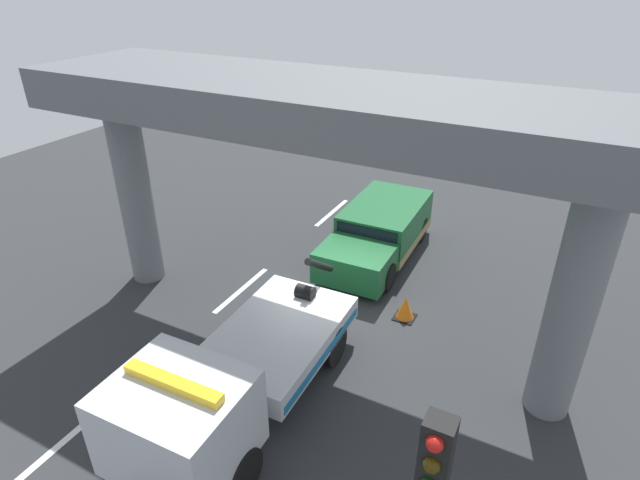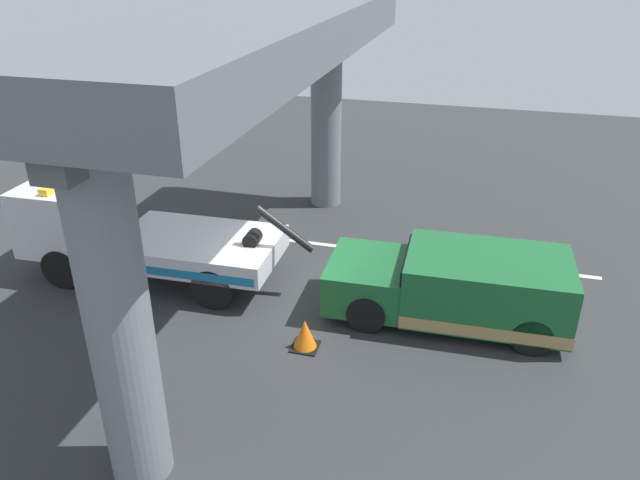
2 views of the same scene
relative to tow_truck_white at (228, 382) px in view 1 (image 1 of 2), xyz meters
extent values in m
cube|color=#2D3033|center=(-4.26, -0.02, -1.25)|extent=(60.00, 40.00, 0.10)
cube|color=silver|center=(-10.26, -2.78, -1.20)|extent=(2.60, 0.16, 0.01)
cube|color=silver|center=(-4.26, -2.78, -1.20)|extent=(2.60, 0.16, 0.01)
cube|color=silver|center=(1.74, -2.78, -1.20)|extent=(2.60, 0.16, 0.01)
cube|color=silver|center=(-1.93, -0.05, -0.28)|extent=(3.90, 2.50, 0.55)
cube|color=silver|center=(1.40, 0.03, 0.27)|extent=(2.11, 2.36, 1.65)
cube|color=black|center=(2.01, 0.05, 0.64)|extent=(0.12, 2.21, 0.66)
cube|color=#196B9E|center=(-1.96, 1.15, -0.36)|extent=(3.65, 0.11, 0.20)
cylinder|color=black|center=(-4.12, -0.11, 0.46)|extent=(1.42, 0.22, 1.07)
cylinder|color=black|center=(-3.31, -0.09, 0.12)|extent=(0.37, 0.46, 0.36)
cube|color=yellow|center=(1.40, 0.03, 1.18)|extent=(0.29, 1.93, 0.16)
cylinder|color=black|center=(1.17, 1.07, -0.70)|extent=(1.01, 0.35, 1.00)
cylinder|color=black|center=(1.23, -1.01, -0.70)|extent=(1.01, 0.35, 1.00)
cylinder|color=black|center=(-2.72, 0.97, -0.70)|extent=(1.01, 0.35, 1.00)
cylinder|color=black|center=(-2.67, -1.11, -0.70)|extent=(1.01, 0.35, 1.00)
cube|color=#195B2D|center=(-8.70, -0.04, -0.30)|extent=(3.51, 2.29, 1.35)
cube|color=#195B2D|center=(-6.11, 0.03, -0.50)|extent=(1.78, 2.16, 0.95)
cube|color=black|center=(-6.96, 0.01, 0.00)|extent=(0.11, 1.94, 0.59)
cube|color=#9E8451|center=(-8.70, -0.04, -0.79)|extent=(3.53, 2.30, 0.28)
cylinder|color=black|center=(-6.29, 0.98, -0.78)|extent=(0.85, 0.30, 0.84)
cylinder|color=black|center=(-6.24, -0.93, -0.78)|extent=(0.85, 0.30, 0.84)
cylinder|color=black|center=(-9.68, 0.90, -0.78)|extent=(0.85, 0.30, 0.84)
cylinder|color=black|center=(-9.63, -1.02, -0.78)|extent=(0.85, 0.30, 0.84)
cylinder|color=slate|center=(-3.61, 5.70, 1.52)|extent=(0.94, 0.94, 5.45)
cylinder|color=slate|center=(-3.61, -5.74, 1.52)|extent=(0.94, 0.94, 5.45)
cube|color=#5B5F63|center=(-3.61, -0.02, 4.71)|extent=(3.60, 13.44, 0.91)
cube|color=#4A4E52|center=(-3.61, -0.02, 4.07)|extent=(0.50, 13.04, 0.36)
cube|color=black|center=(2.24, 4.55, 2.96)|extent=(0.28, 0.32, 0.90)
sphere|color=red|center=(2.40, 4.55, 3.26)|extent=(0.18, 0.18, 0.18)
sphere|color=#3A2D06|center=(2.40, 4.55, 2.96)|extent=(0.18, 0.18, 0.18)
cone|color=orange|center=(-5.19, 1.94, -0.87)|extent=(0.50, 0.50, 0.66)
cube|color=black|center=(-5.19, 1.94, -1.19)|extent=(0.55, 0.55, 0.03)
camera|label=1|loc=(5.96, 5.16, 7.33)|focal=29.10mm
camera|label=2|loc=(-8.21, 11.81, 6.36)|focal=33.99mm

